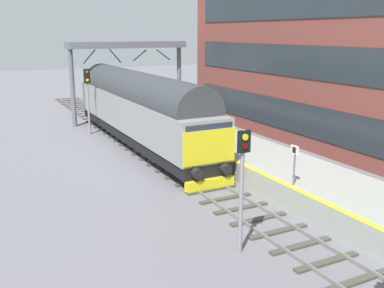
% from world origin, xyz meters
% --- Properties ---
extents(ground_plane, '(140.00, 140.00, 0.00)m').
position_xyz_m(ground_plane, '(0.00, 0.00, 0.00)').
color(ground_plane, slate).
rests_on(ground_plane, ground).
extents(track_main, '(2.50, 60.00, 0.15)m').
position_xyz_m(track_main, '(0.00, 0.00, 0.05)').
color(track_main, slate).
rests_on(track_main, ground).
extents(station_platform, '(4.00, 44.00, 1.01)m').
position_xyz_m(station_platform, '(3.60, 0.00, 0.50)').
color(station_platform, '#9FA59A').
rests_on(station_platform, ground).
extents(diesel_locomotive, '(2.74, 18.57, 4.68)m').
position_xyz_m(diesel_locomotive, '(0.00, 6.87, 2.48)').
color(diesel_locomotive, black).
rests_on(diesel_locomotive, ground).
extents(signal_post_mid, '(0.44, 0.22, 4.13)m').
position_xyz_m(signal_post_mid, '(-2.05, -7.96, 2.59)').
color(signal_post_mid, gray).
rests_on(signal_post_mid, ground).
extents(signal_post_far, '(0.44, 0.22, 4.61)m').
position_xyz_m(signal_post_far, '(-2.05, 11.51, 2.96)').
color(signal_post_far, gray).
rests_on(signal_post_far, ground).
extents(platform_number_sign, '(0.10, 0.44, 1.65)m').
position_xyz_m(platform_number_sign, '(1.95, -5.71, 2.12)').
color(platform_number_sign, slate).
rests_on(platform_number_sign, station_platform).
extents(overhead_footbridge, '(9.30, 2.00, 6.35)m').
position_xyz_m(overhead_footbridge, '(2.05, 14.71, 5.65)').
color(overhead_footbridge, slate).
rests_on(overhead_footbridge, ground).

